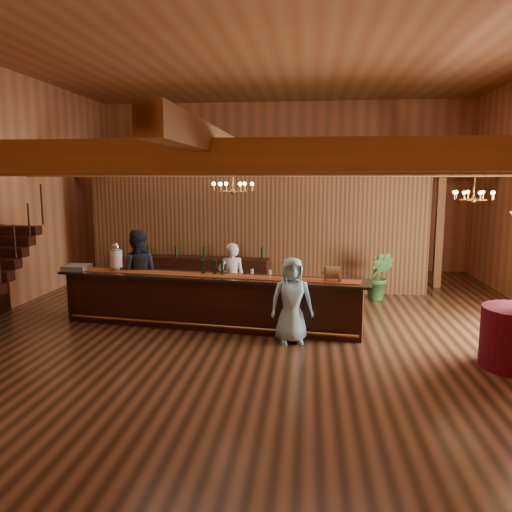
# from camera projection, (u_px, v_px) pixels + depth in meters

# --- Properties ---
(floor) EXTENTS (14.00, 14.00, 0.00)m
(floor) POSITION_uv_depth(u_px,v_px,m) (263.00, 329.00, 10.11)
(floor) COLOR brown
(floor) RESTS_ON ground
(ceiling) EXTENTS (14.00, 14.00, 0.00)m
(ceiling) POSITION_uv_depth(u_px,v_px,m) (263.00, 44.00, 9.28)
(ceiling) COLOR #915A31
(ceiling) RESTS_ON wall_back
(wall_back) EXTENTS (12.00, 0.10, 5.50)m
(wall_back) POSITION_uv_depth(u_px,v_px,m) (282.00, 187.00, 16.57)
(wall_back) COLOR #C27547
(wall_back) RESTS_ON floor
(wall_front) EXTENTS (12.00, 0.10, 5.50)m
(wall_front) POSITION_uv_depth(u_px,v_px,m) (148.00, 224.00, 2.81)
(wall_front) COLOR #C27547
(wall_front) RESTS_ON floor
(beam_grid) EXTENTS (11.90, 13.90, 0.39)m
(beam_grid) POSITION_uv_depth(u_px,v_px,m) (265.00, 167.00, 10.12)
(beam_grid) COLOR #A16230
(beam_grid) RESTS_ON wall_left
(support_posts) EXTENTS (9.20, 10.20, 3.20)m
(support_posts) POSITION_uv_depth(u_px,v_px,m) (260.00, 255.00, 9.38)
(support_posts) COLOR #A16230
(support_posts) RESTS_ON floor
(partition_wall) EXTENTS (9.00, 0.18, 3.10)m
(partition_wall) POSITION_uv_depth(u_px,v_px,m) (256.00, 234.00, 13.37)
(partition_wall) COLOR brown
(partition_wall) RESTS_ON floor
(backroom_boxes) EXTENTS (4.10, 0.60, 1.10)m
(backroom_boxes) POSITION_uv_depth(u_px,v_px,m) (270.00, 260.00, 15.47)
(backroom_boxes) COLOR black
(backroom_boxes) RESTS_ON floor
(tasting_bar) EXTENTS (6.50, 1.67, 1.09)m
(tasting_bar) POSITION_uv_depth(u_px,v_px,m) (210.00, 301.00, 10.17)
(tasting_bar) COLOR black
(tasting_bar) RESTS_ON floor
(beverage_dispenser) EXTENTS (0.26, 0.26, 0.60)m
(beverage_dispenser) POSITION_uv_depth(u_px,v_px,m) (116.00, 257.00, 10.60)
(beverage_dispenser) COLOR silver
(beverage_dispenser) RESTS_ON tasting_bar
(glass_rack_tray) EXTENTS (0.50, 0.50, 0.10)m
(glass_rack_tray) POSITION_uv_depth(u_px,v_px,m) (77.00, 267.00, 10.75)
(glass_rack_tray) COLOR gray
(glass_rack_tray) RESTS_ON tasting_bar
(raffle_drum) EXTENTS (0.34, 0.24, 0.30)m
(raffle_drum) POSITION_uv_depth(u_px,v_px,m) (332.00, 273.00, 9.43)
(raffle_drum) COLOR olive
(raffle_drum) RESTS_ON tasting_bar
(bar_bottle_0) EXTENTS (0.07, 0.07, 0.30)m
(bar_bottle_0) POSITION_uv_depth(u_px,v_px,m) (203.00, 267.00, 10.23)
(bar_bottle_0) COLOR black
(bar_bottle_0) RESTS_ON tasting_bar
(bar_bottle_1) EXTENTS (0.07, 0.07, 0.30)m
(bar_bottle_1) POSITION_uv_depth(u_px,v_px,m) (215.00, 267.00, 10.17)
(bar_bottle_1) COLOR black
(bar_bottle_1) RESTS_ON tasting_bar
(bar_bottle_2) EXTENTS (0.07, 0.07, 0.30)m
(bar_bottle_2) POSITION_uv_depth(u_px,v_px,m) (222.00, 268.00, 10.13)
(bar_bottle_2) COLOR black
(bar_bottle_2) RESTS_ON tasting_bar
(backbar_shelf) EXTENTS (3.49, 0.94, 0.97)m
(backbar_shelf) POSITION_uv_depth(u_px,v_px,m) (205.00, 275.00, 13.20)
(backbar_shelf) COLOR black
(backbar_shelf) RESTS_ON floor
(chandelier_left) EXTENTS (0.80, 0.80, 0.50)m
(chandelier_left) POSITION_uv_depth(u_px,v_px,m) (233.00, 187.00, 9.77)
(chandelier_left) COLOR #B78936
(chandelier_left) RESTS_ON beam_grid
(chandelier_right) EXTENTS (0.80, 0.80, 0.67)m
(chandelier_right) POSITION_uv_depth(u_px,v_px,m) (474.00, 195.00, 10.12)
(chandelier_right) COLOR #B78936
(chandelier_right) RESTS_ON beam_grid
(bartender) EXTENTS (0.68, 0.53, 1.64)m
(bartender) POSITION_uv_depth(u_px,v_px,m) (232.00, 280.00, 10.94)
(bartender) COLOR silver
(bartender) RESTS_ON floor
(staff_second) EXTENTS (1.08, 0.93, 1.92)m
(staff_second) POSITION_uv_depth(u_px,v_px,m) (137.00, 273.00, 10.93)
(staff_second) COLOR black
(staff_second) RESTS_ON floor
(guest) EXTENTS (0.86, 0.65, 1.60)m
(guest) POSITION_uv_depth(u_px,v_px,m) (292.00, 300.00, 9.18)
(guest) COLOR #96D1E3
(guest) RESTS_ON floor
(floor_plant) EXTENTS (0.80, 0.71, 1.22)m
(floor_plant) POSITION_uv_depth(u_px,v_px,m) (379.00, 276.00, 12.46)
(floor_plant) COLOR #2C6726
(floor_plant) RESTS_ON floor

